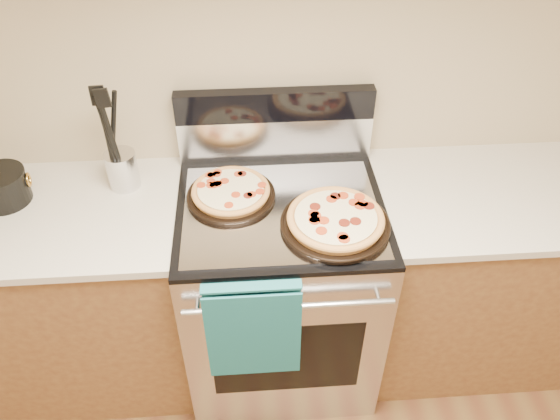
{
  "coord_description": "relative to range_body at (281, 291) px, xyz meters",
  "views": [
    {
      "loc": [
        -0.11,
        0.13,
        2.2
      ],
      "look_at": [
        -0.01,
        1.55,
        0.99
      ],
      "focal_mm": 35.0,
      "sensor_mm": 36.0,
      "label": 1
    }
  ],
  "objects": [
    {
      "name": "backsplash_lower",
      "position": [
        0.0,
        0.31,
        0.56
      ],
      "size": [
        0.76,
        0.06,
        0.18
      ],
      "primitive_type": "cube",
      "color": "silver",
      "rests_on": "cooktop"
    },
    {
      "name": "dish_towel",
      "position": [
        -0.12,
        -0.38,
        0.25
      ],
      "size": [
        0.32,
        0.05,
        0.42
      ],
      "primitive_type": null,
      "color": "#187A65",
      "rests_on": "oven_handle"
    },
    {
      "name": "countertop_left",
      "position": [
        -0.88,
        0.03,
        0.45
      ],
      "size": [
        1.02,
        0.64,
        0.03
      ],
      "primitive_type": "cube",
      "color": "beige",
      "rests_on": "cabinet_left"
    },
    {
      "name": "wall_back",
      "position": [
        0.0,
        0.35,
        0.9
      ],
      "size": [
        4.0,
        0.0,
        4.0
      ],
      "primitive_type": "plane",
      "rotation": [
        1.57,
        0.0,
        0.0
      ],
      "color": "#C2B28C",
      "rests_on": "ground"
    },
    {
      "name": "range_body",
      "position": [
        0.0,
        0.0,
        0.0
      ],
      "size": [
        0.76,
        0.68,
        0.9
      ],
      "primitive_type": "cube",
      "color": "#B7B7BC",
      "rests_on": "ground"
    },
    {
      "name": "countertop_right",
      "position": [
        0.88,
        0.03,
        0.45
      ],
      "size": [
        1.02,
        0.64,
        0.03
      ],
      "primitive_type": "cube",
      "color": "beige",
      "rests_on": "cabinet_right"
    },
    {
      "name": "utensil_crock",
      "position": [
        -0.58,
        0.18,
        0.53
      ],
      "size": [
        0.13,
        0.13,
        0.15
      ],
      "primitive_type": "cylinder",
      "rotation": [
        0.0,
        0.0,
        0.09
      ],
      "color": "silver",
      "rests_on": "countertop_left"
    },
    {
      "name": "saucepan",
      "position": [
        -1.01,
        0.11,
        0.52
      ],
      "size": [
        0.22,
        0.22,
        0.11
      ],
      "primitive_type": "cylinder",
      "rotation": [
        0.0,
        0.0,
        0.2
      ],
      "color": "black",
      "rests_on": "countertop_left"
    },
    {
      "name": "oven_window",
      "position": [
        0.0,
        -0.34,
        0.0
      ],
      "size": [
        0.56,
        0.01,
        0.4
      ],
      "primitive_type": "cube",
      "color": "black",
      "rests_on": "range_body"
    },
    {
      "name": "cabinet_left",
      "position": [
        -0.88,
        0.03,
        -0.01
      ],
      "size": [
        1.0,
        0.62,
        0.88
      ],
      "primitive_type": "cube",
      "color": "brown",
      "rests_on": "ground"
    },
    {
      "name": "cooktop",
      "position": [
        0.0,
        0.0,
        0.46
      ],
      "size": [
        0.76,
        0.68,
        0.02
      ],
      "primitive_type": "cube",
      "color": "black",
      "rests_on": "range_body"
    },
    {
      "name": "foil_sheet",
      "position": [
        0.0,
        -0.03,
        0.47
      ],
      "size": [
        0.7,
        0.55,
        0.01
      ],
      "primitive_type": "cube",
      "color": "gray",
      "rests_on": "cooktop"
    },
    {
      "name": "cabinet_right",
      "position": [
        0.88,
        0.03,
        -0.01
      ],
      "size": [
        1.0,
        0.62,
        0.88
      ],
      "primitive_type": "cube",
      "color": "brown",
      "rests_on": "ground"
    },
    {
      "name": "backsplash_upper",
      "position": [
        0.0,
        0.31,
        0.71
      ],
      "size": [
        0.76,
        0.06,
        0.12
      ],
      "primitive_type": "cube",
      "color": "black",
      "rests_on": "backsplash_lower"
    },
    {
      "name": "oven_handle",
      "position": [
        0.0,
        -0.38,
        0.35
      ],
      "size": [
        0.7,
        0.03,
        0.03
      ],
      "primitive_type": "cylinder",
      "rotation": [
        0.0,
        1.57,
        0.0
      ],
      "color": "silver",
      "rests_on": "range_body"
    },
    {
      "name": "pepperoni_pizza_back",
      "position": [
        -0.18,
        0.05,
        0.5
      ],
      "size": [
        0.34,
        0.34,
        0.04
      ],
      "primitive_type": null,
      "rotation": [
        0.0,
        0.0,
        0.07
      ],
      "color": "#AE6E35",
      "rests_on": "foil_sheet"
    },
    {
      "name": "pepperoni_pizza_front",
      "position": [
        0.18,
        -0.13,
        0.5
      ],
      "size": [
        0.38,
        0.38,
        0.05
      ],
      "primitive_type": null,
      "rotation": [
        0.0,
        0.0,
        0.0
      ],
      "color": "#AE6E35",
      "rests_on": "foil_sheet"
    }
  ]
}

